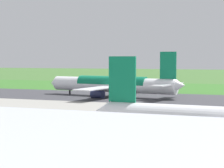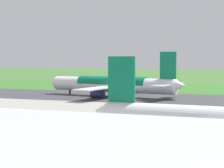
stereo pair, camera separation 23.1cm
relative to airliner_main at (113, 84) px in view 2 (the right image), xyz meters
name	(u,v)px [view 2 (the right image)]	position (x,y,z in m)	size (l,w,h in m)	color
ground_plane	(81,96)	(12.36, -0.06, -4.35)	(800.00, 800.00, 0.00)	#3D662D
runway_asphalt	(81,95)	(12.36, -0.06, -4.32)	(600.00, 38.78, 0.06)	#38383D
grass_verge_foreground	(122,87)	(12.36, -46.42, -4.33)	(600.00, 80.00, 0.04)	#346B27
airliner_main	(113,84)	(0.00, 0.00, 0.00)	(54.05, 44.40, 15.88)	white
service_car_followme	(164,108)	(-26.02, 32.67, -3.51)	(3.34, 4.57, 1.62)	silver
no_stopping_sign	(166,85)	(-9.77, -41.56, -2.64)	(0.60, 0.10, 2.90)	slate
traffic_cone_orange	(157,87)	(-3.69, -49.58, -4.08)	(0.40, 0.40, 0.55)	orange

